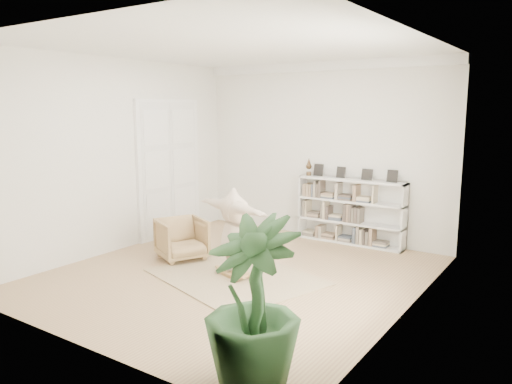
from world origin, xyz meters
TOP-DOWN VIEW (x-y plane):
  - floor at (0.00, 0.00)m, footprint 6.00×6.00m
  - room_shell at (0.00, 2.94)m, footprint 6.00×6.00m
  - doors at (-2.70, 1.30)m, footprint 0.09×1.78m
  - bookshelf at (0.74, 2.82)m, footprint 2.20×0.35m
  - armchair at (-1.32, 0.14)m, footprint 1.08×1.07m
  - rug at (0.06, -0.13)m, footprint 2.98×2.65m
  - rocker_board at (0.06, -0.13)m, footprint 0.59×0.45m
  - person at (0.06, -0.13)m, footprint 1.74×0.94m
  - houseplant at (2.04, -2.55)m, footprint 1.03×1.03m

SIDE VIEW (x-z plane):
  - floor at x=0.00m, z-range 0.00..0.00m
  - rug at x=0.06m, z-range 0.00..0.02m
  - rocker_board at x=0.06m, z-range 0.01..0.12m
  - armchair at x=-1.32m, z-range 0.00..0.74m
  - bookshelf at x=0.74m, z-range -0.18..1.46m
  - person at x=0.06m, z-range 0.13..1.50m
  - houseplant at x=2.04m, z-range 0.00..1.68m
  - doors at x=-2.70m, z-range -0.06..2.86m
  - room_shell at x=0.00m, z-range 0.51..6.51m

